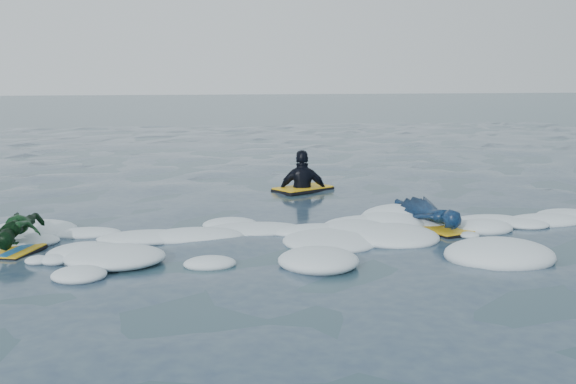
% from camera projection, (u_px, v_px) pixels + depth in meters
% --- Properties ---
extents(ground, '(120.00, 120.00, 0.00)m').
position_uv_depth(ground, '(245.00, 264.00, 8.20)').
color(ground, '#1B3542').
rests_on(ground, ground).
extents(foam_band, '(12.00, 3.10, 0.30)m').
position_uv_depth(foam_band, '(236.00, 243.00, 9.21)').
color(foam_band, white).
rests_on(foam_band, ground).
extents(prone_woman_unit, '(0.88, 1.59, 0.38)m').
position_uv_depth(prone_woman_unit, '(431.00, 215.00, 10.00)').
color(prone_woman_unit, black).
rests_on(prone_woman_unit, ground).
extents(prone_child_unit, '(0.66, 1.20, 0.43)m').
position_uv_depth(prone_child_unit, '(19.00, 233.00, 8.75)').
color(prone_child_unit, black).
rests_on(prone_child_unit, ground).
extents(waiting_rider_unit, '(1.22, 1.05, 1.60)m').
position_uv_depth(waiting_rider_unit, '(303.00, 194.00, 13.13)').
color(waiting_rider_unit, black).
rests_on(waiting_rider_unit, ground).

